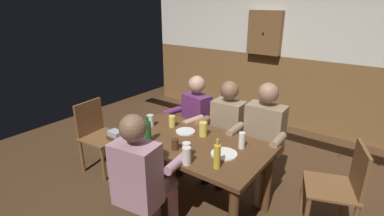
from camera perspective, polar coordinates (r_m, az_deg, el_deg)
ground_plane at (r=3.39m, az=1.76°, el=-16.51°), size 6.53×6.53×0.00m
back_wall_upper at (r=4.99m, az=19.43°, el=16.67°), size 5.44×0.12×1.27m
back_wall_wainscot at (r=5.19m, az=17.87°, el=3.13°), size 5.44×0.12×1.18m
dining_table at (r=2.93m, az=-0.17°, el=-8.46°), size 1.53×0.86×0.74m
person_0 at (r=3.64m, az=-0.11°, el=-2.06°), size 0.53×0.57×1.18m
person_1 at (r=3.41m, az=6.52°, el=-3.62°), size 0.51×0.54×1.19m
person_2 at (r=3.22m, az=13.62°, el=-5.04°), size 0.56×0.54×1.24m
person_3 at (r=2.49m, az=-9.70°, el=-12.89°), size 0.55×0.58×1.25m
chair_empty_near_left at (r=3.82m, az=-18.08°, el=-4.83°), size 0.48×0.48×0.88m
chair_empty_far_end at (r=2.99m, az=27.18°, el=-13.56°), size 0.57×0.57×0.88m
condiment_caddy at (r=3.08m, az=-14.81°, el=-4.82°), size 0.14×0.10×0.05m
plate_0 at (r=3.06m, az=-1.29°, el=-4.62°), size 0.20×0.20×0.01m
plate_1 at (r=2.65m, az=6.30°, el=-8.96°), size 0.24×0.24×0.01m
bottle_0 at (r=2.84m, az=-8.69°, el=-4.61°), size 0.07×0.07×0.27m
bottle_1 at (r=2.41m, az=4.96°, el=-9.40°), size 0.06×0.06×0.26m
pint_glass_0 at (r=2.71m, az=-3.33°, el=-7.12°), size 0.07×0.07×0.10m
pint_glass_1 at (r=3.21m, az=-8.20°, el=-2.45°), size 0.07×0.07×0.13m
pint_glass_2 at (r=3.17m, az=-3.96°, el=-2.65°), size 0.07×0.07×0.12m
pint_glass_3 at (r=2.95m, az=2.20°, el=-4.18°), size 0.08×0.08×0.15m
pint_glass_4 at (r=2.56m, az=-1.08°, el=-8.28°), size 0.07×0.07×0.14m
pint_glass_5 at (r=2.46m, az=-1.05°, el=-9.39°), size 0.07×0.07×0.16m
pint_glass_6 at (r=2.75m, az=9.77°, el=-6.30°), size 0.06×0.06×0.16m
wall_dart_cabinet at (r=5.03m, az=14.11°, el=14.15°), size 0.56×0.15×0.70m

